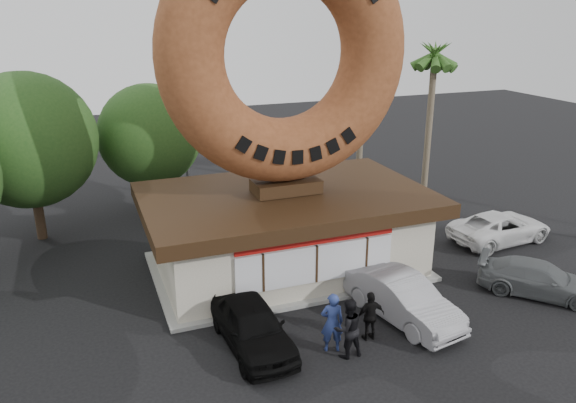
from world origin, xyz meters
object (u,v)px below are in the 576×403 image
(car_grey, at_px, (539,279))
(person_center, at_px, (348,328))
(car_silver, at_px, (403,298))
(car_black, at_px, (252,325))
(donut_shop, at_px, (286,228))
(giant_donut, at_px, (286,54))
(person_right, at_px, (370,316))
(person_left, at_px, (332,322))
(street_lamp, at_px, (187,120))
(car_white, at_px, (500,227))

(car_grey, bearing_deg, person_center, 143.15)
(car_silver, height_order, car_grey, car_silver)
(car_black, bearing_deg, donut_shop, 55.71)
(car_black, bearing_deg, giant_donut, 55.79)
(person_right, bearing_deg, giant_donut, -83.71)
(person_left, bearing_deg, street_lamp, -70.25)
(person_left, distance_m, car_black, 2.51)
(car_silver, bearing_deg, giant_donut, 103.54)
(giant_donut, bearing_deg, person_left, -96.98)
(donut_shop, relative_size, car_white, 2.29)
(giant_donut, distance_m, car_white, 12.88)
(person_right, bearing_deg, street_lamp, -81.25)
(car_silver, distance_m, car_white, 8.89)
(person_right, xyz_separation_m, car_white, (9.46, 5.01, -0.16))
(street_lamp, height_order, car_white, street_lamp)
(giant_donut, xyz_separation_m, car_silver, (2.35, -5.13, -7.80))
(car_black, bearing_deg, person_center, -33.72)
(giant_donut, xyz_separation_m, street_lamp, (-1.86, 10.00, -4.09))
(car_white, bearing_deg, giant_donut, 79.95)
(person_left, xyz_separation_m, person_center, (0.32, -0.44, -0.02))
(person_center, bearing_deg, car_silver, -157.53)
(donut_shop, height_order, car_grey, donut_shop)
(street_lamp, relative_size, car_black, 1.82)
(car_black, height_order, car_white, car_black)
(car_silver, relative_size, car_grey, 1.07)
(person_right, distance_m, car_white, 10.71)
(donut_shop, height_order, car_black, donut_shop)
(person_right, xyz_separation_m, car_silver, (1.66, 0.74, -0.08))
(giant_donut, xyz_separation_m, car_black, (-2.98, -4.89, -7.82))
(person_left, relative_size, car_grey, 0.46)
(car_white, bearing_deg, car_black, 101.87)
(car_grey, bearing_deg, car_silver, 133.26)
(person_left, xyz_separation_m, car_silver, (3.08, 0.86, -0.22))
(person_left, distance_m, car_silver, 3.20)
(person_center, relative_size, person_right, 1.14)
(giant_donut, distance_m, car_grey, 12.53)
(donut_shop, xyz_separation_m, person_center, (-0.41, -6.41, -0.80))
(person_left, xyz_separation_m, car_grey, (8.75, 0.53, -0.36))
(giant_donut, xyz_separation_m, car_white, (10.15, -0.86, -7.89))
(donut_shop, xyz_separation_m, street_lamp, (-1.86, 10.02, 2.72))
(person_right, bearing_deg, donut_shop, -83.69)
(car_grey, bearing_deg, giant_donut, 102.34)
(car_black, bearing_deg, car_silver, -5.38)
(car_white, bearing_deg, car_grey, 149.98)
(street_lamp, bearing_deg, person_center, -84.97)
(person_left, bearing_deg, car_grey, -160.80)
(person_left, relative_size, car_white, 0.40)
(person_right, bearing_deg, person_center, 26.99)
(car_grey, bearing_deg, street_lamp, 79.13)
(donut_shop, bearing_deg, car_grey, -34.13)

